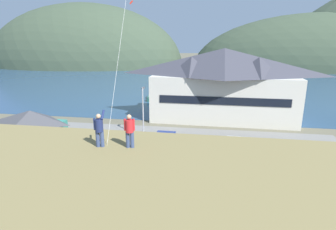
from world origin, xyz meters
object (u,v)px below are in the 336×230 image
Objects in this scene: parked_car_back_row_right at (272,175)px; person_kite_flyer at (99,129)px; storage_shed_near_lot at (32,130)px; storage_shed_waterside at (185,99)px; harbor_lodge at (223,82)px; parked_car_front_row_silver at (238,147)px; moored_boat_wharfside at (156,95)px; parked_car_mid_row_center at (94,140)px; wharf_dock at (172,98)px; parking_light_pole at (143,109)px; moored_boat_outer_mooring at (187,100)px; parked_car_lone_by_shed at (158,165)px; parked_car_front_row_end at (77,163)px; person_companion at (130,130)px; parked_car_mid_row_far at (166,140)px.

person_kite_flyer is at bearing -140.94° from parked_car_back_row_right.
storage_shed_near_lot is 23.77m from storage_shed_waterside.
parked_car_front_row_silver is at bearing -85.16° from harbor_lodge.
moored_boat_wharfside is 1.78× the size of parked_car_mid_row_center.
storage_shed_waterside is 31.70m from person_kite_flyer.
parked_car_mid_row_center is at bearing -92.10° from moored_boat_wharfside.
storage_shed_waterside reaches higher than wharf_dock.
parked_car_back_row_right is at bearing -36.44° from parking_light_pole.
harbor_lodge reaches higher than storage_shed_near_lot.
moored_boat_wharfside is at bearing 151.41° from moored_boat_outer_mooring.
moored_boat_wharfside is at bearing 102.05° from parked_car_lone_by_shed.
person_companion is (7.68, -8.20, 6.23)m from parked_car_front_row_end.
parked_car_mid_row_center is at bearing 121.94° from person_companion.
storage_shed_near_lot is 20.35m from person_companion.
moored_boat_wharfside is (7.62, 29.78, -1.62)m from storage_shed_near_lot.
parked_car_mid_row_far is (14.50, 2.41, -1.27)m from storage_shed_near_lot.
person_kite_flyer reaches higher than parked_car_front_row_silver.
parked_car_mid_row_far is at bearing -90.36° from moored_boat_outer_mooring.
parked_car_lone_by_shed is 0.69× the size of parking_light_pole.
parked_car_mid_row_far and parked_car_lone_by_shed have the same top height.
storage_shed_near_lot reaches higher than parked_car_mid_row_far.
parked_car_front_row_end is (-7.30, -0.76, 0.00)m from parked_car_lone_by_shed.
wharf_dock is at bearing 83.64° from parked_car_front_row_end.
harbor_lodge reaches higher than moored_boat_wharfside.
parked_car_lone_by_shed is at bearing -68.50° from parking_light_pole.
harbor_lodge is 3.60× the size of parking_light_pole.
parked_car_lone_by_shed is at bearing 82.76° from person_kite_flyer.
parked_car_mid_row_far is 0.98× the size of parked_car_lone_by_shed.
wharf_dock is 3.38× the size of parked_car_lone_by_shed.
wharf_dock is 7.86× the size of person_kite_flyer.
moored_boat_wharfside reaches higher than parked_car_lone_by_shed.
storage_shed_waterside is 0.67× the size of moored_boat_outer_mooring.
person_kite_flyer is (-1.04, -38.74, 6.59)m from moored_boat_outer_mooring.
storage_shed_near_lot is 1.60× the size of parked_car_lone_by_shed.
parked_car_back_row_right is (3.43, -20.12, -4.68)m from harbor_lodge.
parking_light_pole is at bearing 27.72° from storage_shed_near_lot.
parked_car_front_row_silver is (7.38, 5.51, 0.00)m from parked_car_lone_by_shed.
parked_car_front_row_silver is 12.11m from parking_light_pole.
moored_boat_wharfside is 34.22m from parked_car_lone_by_shed.
harbor_lodge is at bearing 94.84° from parked_car_front_row_silver.
parked_car_front_row_end is at bearing -30.77° from storage_shed_near_lot.
person_companion is (7.53, -42.44, 6.57)m from moored_boat_wharfside.
storage_shed_waterside reaches higher than moored_boat_outer_mooring.
parked_car_back_row_right is (2.23, -5.88, 0.00)m from parked_car_front_row_silver.
person_kite_flyer reaches higher than wharf_dock.
storage_shed_waterside is 31.53m from person_companion.
parked_car_lone_by_shed is at bearing -14.01° from storage_shed_near_lot.
parked_car_lone_by_shed is 0.99× the size of parked_car_back_row_right.
parked_car_front_row_end is 11.17m from parking_light_pole.
parking_light_pole reaches higher than wharf_dock.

